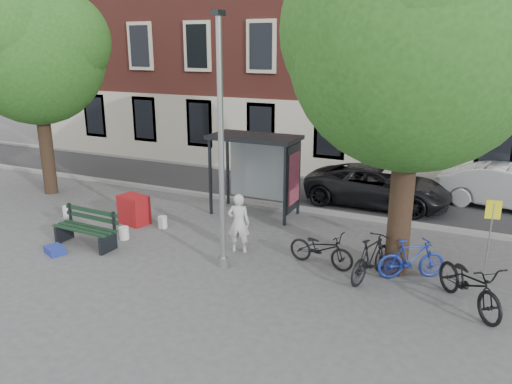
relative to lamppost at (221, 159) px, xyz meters
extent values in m
plane|color=#4C4C4F|center=(0.00, 0.00, -2.78)|extent=(90.00, 90.00, 0.00)
cube|color=#28282B|center=(0.00, 7.00, -2.78)|extent=(40.00, 4.00, 0.01)
cube|color=gray|center=(0.00, 5.00, -2.72)|extent=(40.00, 0.25, 0.12)
cube|color=gray|center=(0.00, 9.00, -2.72)|extent=(40.00, 0.25, 0.12)
cube|color=brown|center=(0.00, 13.00, 4.22)|extent=(30.00, 8.00, 14.00)
cylinder|color=#9EA0A3|center=(0.00, 0.00, 0.22)|extent=(0.14, 0.14, 6.00)
cylinder|color=#9EA0A3|center=(0.00, 0.00, -2.66)|extent=(0.28, 0.28, 0.24)
cube|color=#1E2328|center=(0.00, 0.00, 3.27)|extent=(0.18, 0.35, 0.12)
cylinder|color=black|center=(4.00, 1.50, -1.08)|extent=(0.56, 0.56, 3.40)
sphere|color=#265519|center=(4.00, 1.50, 2.62)|extent=(5.60, 5.60, 5.60)
sphere|color=#265519|center=(4.90, 1.90, 3.12)|extent=(3.92, 3.92, 3.92)
sphere|color=#265519|center=(3.20, 1.20, 2.92)|extent=(4.20, 4.20, 4.20)
sphere|color=#265519|center=(4.20, 0.60, 3.22)|extent=(3.64, 3.64, 3.64)
cylinder|color=black|center=(-9.00, 3.00, -1.18)|extent=(0.48, 0.48, 3.20)
sphere|color=#265519|center=(-9.00, 3.00, 2.22)|extent=(4.80, 4.80, 4.80)
sphere|color=#265519|center=(-8.10, 3.40, 2.72)|extent=(3.36, 3.36, 3.36)
sphere|color=#265519|center=(-9.80, 2.70, 2.52)|extent=(3.60, 3.60, 3.60)
sphere|color=#265519|center=(-8.80, 2.10, 2.82)|extent=(3.12, 3.12, 3.12)
cube|color=#1E2328|center=(-2.30, 3.40, -1.53)|extent=(0.08, 0.08, 2.50)
cube|color=#1E2328|center=(0.30, 3.40, -1.53)|extent=(0.08, 0.08, 2.50)
cube|color=#1E2328|center=(-2.30, 4.60, -1.53)|extent=(0.08, 0.08, 2.50)
cube|color=#1E2328|center=(0.30, 4.60, -1.53)|extent=(0.08, 0.08, 2.50)
cube|color=#1E2328|center=(-1.00, 4.00, -0.22)|extent=(2.85, 1.45, 0.12)
cube|color=#8C999E|center=(-1.00, 4.60, -1.41)|extent=(2.34, 0.04, 2.00)
cube|color=#1E2328|center=(0.30, 4.00, -1.41)|extent=(0.12, 1.14, 2.12)
cube|color=#D84C19|center=(0.37, 4.00, -1.41)|extent=(0.02, 0.90, 1.62)
imported|color=silver|center=(-0.06, 1.00, -1.97)|extent=(0.68, 0.54, 1.63)
cube|color=#1E2328|center=(-4.92, -0.41, -2.53)|extent=(0.12, 0.61, 0.50)
cube|color=#1E2328|center=(-3.26, -0.50, -2.53)|extent=(0.12, 0.61, 0.50)
cube|color=#15301E|center=(-4.10, -0.65, -2.26)|extent=(1.94, 0.24, 0.04)
cube|color=#15301E|center=(-4.09, -0.45, -2.26)|extent=(1.94, 0.24, 0.04)
cube|color=#15301E|center=(-4.08, -0.25, -2.26)|extent=(1.94, 0.24, 0.04)
cube|color=#15301E|center=(-4.08, -0.14, -2.04)|extent=(1.94, 0.16, 0.11)
cube|color=#15301E|center=(-4.08, -0.14, -1.84)|extent=(1.94, 0.16, 0.11)
imported|color=black|center=(2.21, 1.08, -2.32)|extent=(1.83, 0.88, 0.92)
imported|color=#1B3096|center=(4.38, 1.31, -2.29)|extent=(1.65, 1.23, 0.99)
imported|color=black|center=(5.69, 0.38, -2.22)|extent=(1.88, 2.16, 1.12)
imported|color=black|center=(3.51, 0.86, -2.24)|extent=(0.99, 1.86, 1.08)
imported|color=black|center=(2.45, 6.68, -2.10)|extent=(4.93, 2.31, 1.36)
imported|color=#B7BBC0|center=(6.55, 8.15, -2.05)|extent=(4.64, 2.14, 1.47)
cube|color=maroon|center=(-4.02, 1.60, -2.33)|extent=(1.01, 0.78, 0.90)
cube|color=navy|center=(-4.47, -1.21, -2.68)|extent=(0.66, 0.58, 0.20)
cylinder|color=white|center=(-6.40, 1.20, -2.60)|extent=(0.32, 0.32, 0.36)
cylinder|color=white|center=(-3.47, 0.42, -2.60)|extent=(0.35, 0.35, 0.36)
cylinder|color=white|center=(-3.00, 1.65, -2.60)|extent=(0.32, 0.32, 0.36)
cylinder|color=#9EA0A3|center=(5.99, 2.01, -1.83)|extent=(0.04, 0.04, 1.90)
cube|color=#FEF51C|center=(5.99, 2.01, -1.04)|extent=(0.34, 0.09, 0.44)
camera|label=1|loc=(5.60, -10.14, 2.61)|focal=35.00mm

